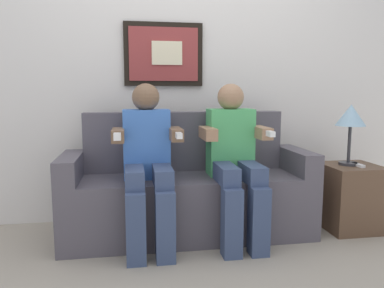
# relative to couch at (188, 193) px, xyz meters

# --- Properties ---
(ground_plane) EXTENTS (5.45, 5.45, 0.00)m
(ground_plane) POSITION_rel_couch_xyz_m (0.00, -0.33, -0.31)
(ground_plane) COLOR #9E9384
(back_wall_assembly) EXTENTS (4.19, 0.10, 2.60)m
(back_wall_assembly) POSITION_rel_couch_xyz_m (-0.00, 0.44, 0.99)
(back_wall_assembly) COLOR silver
(back_wall_assembly) RESTS_ON ground_plane
(couch) EXTENTS (1.79, 0.58, 0.90)m
(couch) POSITION_rel_couch_xyz_m (0.00, 0.00, 0.00)
(couch) COLOR #514C56
(couch) RESTS_ON ground_plane
(person_on_left) EXTENTS (0.46, 0.56, 1.11)m
(person_on_left) POSITION_rel_couch_xyz_m (-0.30, -0.17, 0.29)
(person_on_left) COLOR #3F72CC
(person_on_left) RESTS_ON ground_plane
(person_on_right) EXTENTS (0.46, 0.56, 1.11)m
(person_on_right) POSITION_rel_couch_xyz_m (0.30, -0.17, 0.29)
(person_on_right) COLOR #4CB266
(person_on_right) RESTS_ON ground_plane
(side_table_right) EXTENTS (0.40, 0.40, 0.50)m
(side_table_right) POSITION_rel_couch_xyz_m (1.25, -0.11, -0.06)
(side_table_right) COLOR brown
(side_table_right) RESTS_ON ground_plane
(table_lamp) EXTENTS (0.22, 0.22, 0.46)m
(table_lamp) POSITION_rel_couch_xyz_m (1.22, -0.09, 0.55)
(table_lamp) COLOR #333338
(table_lamp) RESTS_ON side_table_right
(spare_remote_on_table) EXTENTS (0.04, 0.13, 0.02)m
(spare_remote_on_table) POSITION_rel_couch_xyz_m (1.26, -0.16, 0.20)
(spare_remote_on_table) COLOR white
(spare_remote_on_table) RESTS_ON side_table_right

